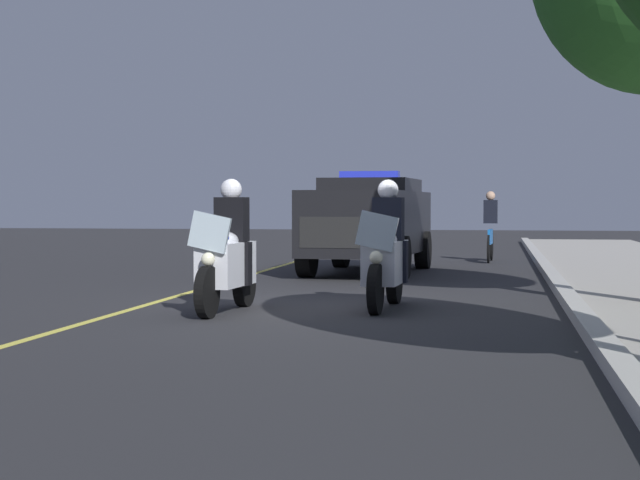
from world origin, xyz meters
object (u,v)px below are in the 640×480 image
police_motorcycle_lead_left (227,258)px  cyclist_background (490,227)px  police_suv (369,220)px  police_motorcycle_lead_right (386,256)px

police_motorcycle_lead_left → cyclist_background: police_motorcycle_lead_left is taller
police_suv → cyclist_background: size_ratio=2.85×
cyclist_background → police_motorcycle_lead_left: bearing=-15.1°
police_motorcycle_lead_right → cyclist_background: (-11.31, 1.30, 0.14)m
cyclist_background → police_motorcycle_lead_right: bearing=-6.6°
police_motorcycle_lead_right → police_suv: bearing=-171.1°
police_motorcycle_lead_right → police_suv: 7.06m
police_motorcycle_lead_left → police_motorcycle_lead_right: size_ratio=1.00×
police_motorcycle_lead_left → cyclist_background: size_ratio=1.22×
police_motorcycle_lead_left → cyclist_background: 12.52m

